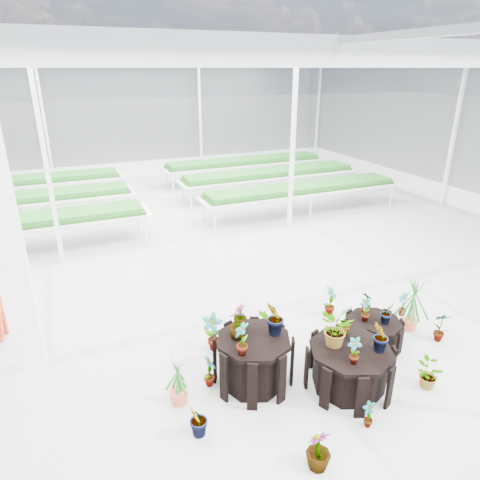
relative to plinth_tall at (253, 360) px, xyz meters
name	(u,v)px	position (x,y,z in m)	size (l,w,h in m)	color
ground_plane	(252,321)	(0.64, 1.45, -0.37)	(24.00, 24.00, 0.00)	gray
greenhouse_shell	(253,200)	(0.64, 1.45, 1.88)	(18.00, 24.00, 4.50)	white
steel_frame	(253,200)	(0.64, 1.45, 1.88)	(18.00, 24.00, 4.50)	silver
nursery_benches	(158,195)	(0.64, 8.65, 0.05)	(16.00, 7.00, 0.84)	silver
plinth_tall	(253,360)	(0.00, 0.00, 0.00)	(1.09, 1.09, 0.74)	black
plinth_mid	(349,367)	(1.20, -0.60, -0.06)	(1.20, 1.20, 0.63)	black
plinth_low	(373,331)	(2.20, 0.10, -0.17)	(0.91, 0.91, 0.41)	black
nursery_plants	(319,334)	(1.07, 0.00, 0.16)	(4.71, 3.01, 1.29)	#1F5E1E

